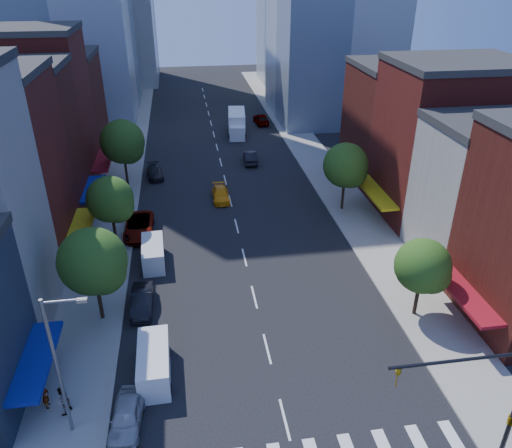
# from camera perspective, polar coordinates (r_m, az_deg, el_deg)

# --- Properties ---
(ground) EXTENTS (220.00, 220.00, 0.00)m
(ground) POSITION_cam_1_polar(r_m,az_deg,el_deg) (31.06, 3.30, -21.39)
(ground) COLOR black
(ground) RESTS_ON ground
(sidewalk_left) EXTENTS (5.00, 120.00, 0.15)m
(sidewalk_left) POSITION_cam_1_polar(r_m,az_deg,el_deg) (64.64, -15.05, 5.67)
(sidewalk_left) COLOR gray
(sidewalk_left) RESTS_ON ground
(sidewalk_right) EXTENTS (5.00, 120.00, 0.15)m
(sidewalk_right) POSITION_cam_1_polar(r_m,az_deg,el_deg) (66.43, 6.98, 7.05)
(sidewalk_right) COLOR gray
(sidewalk_right) RESTS_ON ground
(bldg_left_3) EXTENTS (12.00, 8.00, 15.00)m
(bldg_left_3) POSITION_cam_1_polar(r_m,az_deg,el_deg) (53.83, -26.09, 7.75)
(bldg_left_3) COLOR #501814
(bldg_left_3) RESTS_ON ground
(bldg_left_4) EXTENTS (12.00, 9.00, 17.00)m
(bldg_left_4) POSITION_cam_1_polar(r_m,az_deg,el_deg) (61.37, -24.27, 11.35)
(bldg_left_4) COLOR maroon
(bldg_left_4) RESTS_ON ground
(bldg_left_5) EXTENTS (12.00, 10.00, 13.00)m
(bldg_left_5) POSITION_cam_1_polar(r_m,az_deg,el_deg) (70.77, -22.20, 12.00)
(bldg_left_5) COLOR #501814
(bldg_left_5) RESTS_ON ground
(bldg_right_1) EXTENTS (12.00, 8.00, 12.00)m
(bldg_right_1) POSITION_cam_1_polar(r_m,az_deg,el_deg) (46.61, 25.68, 2.95)
(bldg_right_1) COLOR silver
(bldg_right_1) RESTS_ON ground
(bldg_right_2) EXTENTS (12.00, 10.00, 15.00)m
(bldg_right_2) POSITION_cam_1_polar(r_m,az_deg,el_deg) (53.18, 20.97, 8.54)
(bldg_right_2) COLOR maroon
(bldg_right_2) RESTS_ON ground
(bldg_right_3) EXTENTS (12.00, 10.00, 13.00)m
(bldg_right_3) POSITION_cam_1_polar(r_m,az_deg,el_deg) (61.93, 16.54, 10.84)
(bldg_right_3) COLOR #501814
(bldg_right_3) RESTS_ON ground
(traffic_signal) EXTENTS (7.24, 2.24, 8.00)m
(traffic_signal) POSITION_cam_1_polar(r_m,az_deg,el_deg) (28.66, 26.59, -18.39)
(traffic_signal) COLOR black
(traffic_signal) RESTS_ON sidewalk_right
(streetlight) EXTENTS (2.25, 0.25, 9.00)m
(streetlight) POSITION_cam_1_polar(r_m,az_deg,el_deg) (28.52, -21.56, -14.27)
(streetlight) COLOR slate
(streetlight) RESTS_ON sidewalk_left
(tree_left_near) EXTENTS (4.80, 4.80, 7.30)m
(tree_left_near) POSITION_cam_1_polar(r_m,az_deg,el_deg) (36.50, -17.91, -4.35)
(tree_left_near) COLOR black
(tree_left_near) RESTS_ON sidewalk_left
(tree_left_mid) EXTENTS (4.20, 4.20, 6.65)m
(tree_left_mid) POSITION_cam_1_polar(r_m,az_deg,el_deg) (46.26, -16.14, 2.51)
(tree_left_mid) COLOR black
(tree_left_mid) RESTS_ON sidewalk_left
(tree_left_far) EXTENTS (5.00, 5.00, 7.75)m
(tree_left_far) POSITION_cam_1_polar(r_m,az_deg,el_deg) (58.97, -14.87, 8.89)
(tree_left_far) COLOR black
(tree_left_far) RESTS_ON sidewalk_left
(tree_right_near) EXTENTS (4.00, 4.00, 6.20)m
(tree_right_near) POSITION_cam_1_polar(r_m,az_deg,el_deg) (37.49, 18.73, -4.80)
(tree_right_near) COLOR black
(tree_right_near) RESTS_ON sidewalk_right
(tree_right_far) EXTENTS (4.60, 4.60, 7.20)m
(tree_right_far) POSITION_cam_1_polar(r_m,az_deg,el_deg) (51.95, 10.37, 6.41)
(tree_right_far) COLOR black
(tree_right_far) RESTS_ON sidewalk_right
(parked_car_front) EXTENTS (2.04, 4.35, 1.44)m
(parked_car_front) POSITION_cam_1_polar(r_m,az_deg,el_deg) (31.09, -14.57, -20.48)
(parked_car_front) COLOR #A3A3A7
(parked_car_front) RESTS_ON ground
(parked_car_second) EXTENTS (1.57, 4.43, 1.46)m
(parked_car_second) POSITION_cam_1_polar(r_m,az_deg,el_deg) (39.12, -12.90, -8.55)
(parked_car_second) COLOR black
(parked_car_second) RESTS_ON ground
(parked_car_third) EXTENTS (2.72, 5.87, 1.63)m
(parked_car_third) POSITION_cam_1_polar(r_m,az_deg,el_deg) (49.36, -13.23, -0.27)
(parked_car_third) COLOR #999999
(parked_car_third) RESTS_ON ground
(parked_car_rear) EXTENTS (2.35, 4.59, 1.28)m
(parked_car_rear) POSITION_cam_1_polar(r_m,az_deg,el_deg) (62.33, -11.47, 5.81)
(parked_car_rear) COLOR black
(parked_car_rear) RESTS_ON ground
(cargo_van_near) EXTENTS (2.08, 4.91, 2.07)m
(cargo_van_near) POSITION_cam_1_polar(r_m,az_deg,el_deg) (33.19, -11.59, -15.48)
(cargo_van_near) COLOR white
(cargo_van_near) RESTS_ON ground
(cargo_van_far) EXTENTS (2.05, 4.68, 1.96)m
(cargo_van_far) POSITION_cam_1_polar(r_m,az_deg,el_deg) (44.22, -11.67, -3.39)
(cargo_van_far) COLOR silver
(cargo_van_far) RESTS_ON ground
(taxi) EXTENTS (1.82, 4.42, 1.28)m
(taxi) POSITION_cam_1_polar(r_m,az_deg,el_deg) (55.29, -4.05, 3.41)
(taxi) COLOR orange
(taxi) RESTS_ON ground
(traffic_car_oncoming) EXTENTS (1.82, 4.69, 1.52)m
(traffic_car_oncoming) POSITION_cam_1_polar(r_m,az_deg,el_deg) (65.71, -0.66, 7.66)
(traffic_car_oncoming) COLOR black
(traffic_car_oncoming) RESTS_ON ground
(traffic_car_far) EXTENTS (2.25, 4.96, 1.65)m
(traffic_car_far) POSITION_cam_1_polar(r_m,az_deg,el_deg) (82.30, 0.59, 11.92)
(traffic_car_far) COLOR #999999
(traffic_car_far) RESTS_ON ground
(box_truck) EXTENTS (3.21, 8.39, 3.30)m
(box_truck) POSITION_cam_1_polar(r_m,az_deg,el_deg) (77.20, -2.21, 11.38)
(box_truck) COLOR white
(box_truck) RESTS_ON ground
(pedestrian_near) EXTENTS (0.48, 0.68, 1.74)m
(pedestrian_near) POSITION_cam_1_polar(r_m,az_deg,el_deg) (33.17, -22.92, -17.62)
(pedestrian_near) COLOR #999999
(pedestrian_near) RESTS_ON sidewalk_left
(pedestrian_far) EXTENTS (1.07, 1.16, 1.92)m
(pedestrian_far) POSITION_cam_1_polar(r_m,az_deg,el_deg) (32.40, -21.24, -18.32)
(pedestrian_far) COLOR #999999
(pedestrian_far) RESTS_ON sidewalk_left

